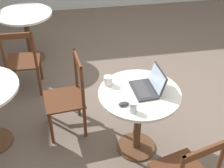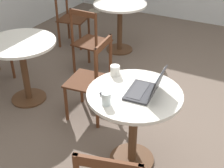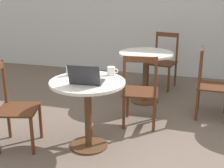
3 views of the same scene
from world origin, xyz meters
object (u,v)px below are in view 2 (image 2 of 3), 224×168
(laptop, at_px, (146,89))
(mouse, at_px, (105,95))
(cafe_table_near, at_px, (134,109))
(cafe_table_far, at_px, (22,55))
(chair_mid_left, at_px, (90,43))
(cafe_table_mid, at_px, (120,14))
(chair_far_front, at_px, (92,81))
(mug, at_px, (115,70))
(chair_mid_back, at_px, (71,17))
(drinking_glass, at_px, (106,99))

(laptop, height_order, mouse, laptop)
(cafe_table_near, relative_size, laptop, 2.33)
(cafe_table_far, distance_m, chair_mid_left, 0.98)
(cafe_table_far, height_order, laptop, laptop)
(cafe_table_mid, distance_m, chair_far_front, 1.73)
(mouse, height_order, mug, mug)
(cafe_table_mid, xyz_separation_m, mug, (-1.90, -0.90, 0.21))
(cafe_table_mid, relative_size, chair_far_front, 0.86)
(cafe_table_mid, relative_size, cafe_table_far, 1.00)
(laptop, relative_size, mug, 2.73)
(chair_mid_left, bearing_deg, mug, -139.19)
(cafe_table_near, bearing_deg, laptop, -73.39)
(chair_mid_back, bearing_deg, drinking_glass, -139.76)
(chair_mid_left, xyz_separation_m, mug, (-1.07, -0.92, 0.35))
(cafe_table_near, xyz_separation_m, chair_mid_left, (1.25, 1.20, -0.14))
(cafe_table_near, relative_size, cafe_table_far, 1.00)
(cafe_table_near, xyz_separation_m, drinking_glass, (-0.25, 0.13, 0.22))
(chair_far_front, relative_size, mouse, 9.17)
(mug, height_order, drinking_glass, drinking_glass)
(cafe_table_near, distance_m, chair_far_front, 0.81)
(laptop, bearing_deg, mug, 66.56)
(drinking_glass, bearing_deg, cafe_table_far, 67.13)
(cafe_table_near, height_order, mug, mug)
(cafe_table_near, distance_m, laptop, 0.23)
(chair_mid_left, distance_m, laptop, 1.81)
(chair_far_front, xyz_separation_m, laptop, (-0.40, -0.76, 0.35))
(chair_mid_back, relative_size, drinking_glass, 8.98)
(cafe_table_mid, distance_m, chair_mid_back, 0.82)
(cafe_table_mid, xyz_separation_m, cafe_table_far, (-1.74, 0.35, 0.00))
(cafe_table_near, distance_m, mug, 0.39)
(chair_mid_back, xyz_separation_m, laptop, (-1.91, -2.06, 0.35))
(chair_mid_left, bearing_deg, mouse, -144.35)
(mouse, relative_size, drinking_glass, 0.98)
(chair_far_front, bearing_deg, mug, -121.94)
(chair_mid_back, relative_size, mug, 7.41)
(mug, bearing_deg, cafe_table_mid, 25.45)
(mug, bearing_deg, chair_far_front, 58.06)
(cafe_table_near, height_order, laptop, laptop)
(chair_mid_left, distance_m, chair_far_front, 0.97)
(cafe_table_mid, bearing_deg, chair_mid_back, 100.24)
(cafe_table_far, relative_size, chair_mid_back, 0.86)
(chair_far_front, bearing_deg, chair_mid_left, 32.52)
(laptop, relative_size, drinking_glass, 3.32)
(mug, bearing_deg, chair_mid_left, 40.81)
(chair_far_front, bearing_deg, laptop, -118.11)
(cafe_table_mid, bearing_deg, laptop, -148.47)
(cafe_table_far, relative_size, mug, 6.36)
(mug, bearing_deg, cafe_table_far, 82.75)
(chair_far_front, xyz_separation_m, mouse, (-0.59, -0.49, 0.32))
(cafe_table_far, height_order, mouse, mouse)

